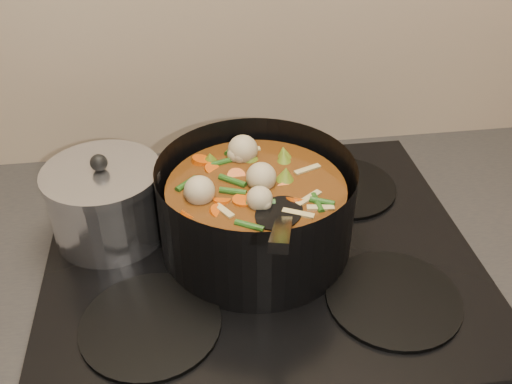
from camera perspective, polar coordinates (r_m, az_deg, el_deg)
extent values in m
cube|color=black|center=(0.88, 0.43, -7.71)|extent=(2.64, 0.64, 0.05)
cube|color=black|center=(0.86, 0.44, -6.02)|extent=(0.62, 0.54, 0.02)
cylinder|color=black|center=(0.75, -10.49, -12.85)|extent=(0.18, 0.18, 0.01)
cylinder|color=black|center=(0.79, 13.57, -10.28)|extent=(0.18, 0.18, 0.01)
cylinder|color=black|center=(0.95, -10.34, -1.04)|extent=(0.18, 0.18, 0.01)
cylinder|color=black|center=(0.98, 8.63, 0.52)|extent=(0.18, 0.18, 0.01)
cylinder|color=black|center=(0.81, 0.00, -1.54)|extent=(0.37, 0.37, 0.14)
cylinder|color=black|center=(0.85, 0.00, -4.99)|extent=(0.27, 0.27, 0.01)
cylinder|color=#643111|center=(0.82, 0.00, -2.18)|extent=(0.25, 0.25, 0.10)
cylinder|color=orange|center=(0.80, 2.64, 0.59)|extent=(0.03, 0.03, 0.03)
cylinder|color=orange|center=(0.84, 1.89, 2.74)|extent=(0.04, 0.04, 0.03)
cylinder|color=orange|center=(0.86, -3.41, 3.48)|extent=(0.04, 0.04, 0.03)
cylinder|color=orange|center=(0.79, -3.73, 0.38)|extent=(0.03, 0.03, 0.03)
cylinder|color=orange|center=(0.74, -3.43, -2.67)|extent=(0.04, 0.03, 0.03)
cylinder|color=orange|center=(0.77, 1.13, -1.10)|extent=(0.04, 0.04, 0.03)
cylinder|color=orange|center=(0.79, 4.77, -0.06)|extent=(0.03, 0.04, 0.03)
cylinder|color=orange|center=(0.85, 4.26, 3.15)|extent=(0.03, 0.03, 0.03)
cylinder|color=orange|center=(0.83, -0.96, 2.35)|extent=(0.04, 0.04, 0.03)
cylinder|color=orange|center=(0.82, -5.43, 1.34)|extent=(0.04, 0.04, 0.03)
sphere|color=tan|center=(0.79, 4.17, 1.44)|extent=(0.04, 0.04, 0.04)
sphere|color=tan|center=(0.83, -1.97, 3.11)|extent=(0.04, 0.04, 0.04)
sphere|color=tan|center=(0.75, -2.84, -0.85)|extent=(0.04, 0.04, 0.04)
sphere|color=tan|center=(0.77, 4.11, 0.33)|extent=(0.04, 0.04, 0.04)
cone|color=olive|center=(0.73, 1.90, -2.60)|extent=(0.04, 0.04, 0.03)
cone|color=olive|center=(0.81, 5.24, 1.96)|extent=(0.04, 0.04, 0.03)
cone|color=olive|center=(0.85, -2.19, 3.63)|extent=(0.04, 0.04, 0.03)
cone|color=olive|center=(0.76, -5.33, -0.75)|extent=(0.04, 0.04, 0.03)
cone|color=olive|center=(0.73, 3.15, -2.25)|extent=(0.04, 0.04, 0.03)
cylinder|color=#235418|center=(0.82, 1.52, 2.16)|extent=(0.01, 0.04, 0.01)
cylinder|color=#235418|center=(0.86, -2.21, 4.11)|extent=(0.03, 0.03, 0.01)
cylinder|color=#235418|center=(0.81, -5.21, 1.69)|extent=(0.04, 0.02, 0.01)
cylinder|color=#235418|center=(0.76, -3.79, -0.71)|extent=(0.02, 0.04, 0.01)
cylinder|color=#235418|center=(0.76, -0.34, -1.14)|extent=(0.02, 0.04, 0.01)
cylinder|color=#235418|center=(0.74, 5.27, -2.31)|extent=(0.04, 0.02, 0.01)
cylinder|color=#235418|center=(0.80, 5.54, 1.05)|extent=(0.03, 0.03, 0.01)
cylinder|color=#235418|center=(0.83, 2.22, 2.71)|extent=(0.01, 0.04, 0.01)
cylinder|color=#235418|center=(0.82, -0.95, 2.31)|extent=(0.03, 0.03, 0.01)
cylinder|color=#235418|center=(0.82, -6.27, 2.00)|extent=(0.04, 0.02, 0.01)
cylinder|color=#235418|center=(0.76, -5.02, -1.05)|extent=(0.02, 0.04, 0.01)
cylinder|color=#235418|center=(0.74, -0.61, -1.95)|extent=(0.03, 0.04, 0.01)
cube|color=tan|center=(0.80, -4.86, 1.14)|extent=(0.04, 0.01, 0.00)
cube|color=tan|center=(0.74, -1.69, -2.26)|extent=(0.02, 0.04, 0.00)
cube|color=tan|center=(0.77, 4.59, -0.69)|extent=(0.04, 0.03, 0.00)
cube|color=tan|center=(0.84, 2.78, 2.87)|extent=(0.04, 0.03, 0.00)
cube|color=tan|center=(0.83, -3.38, 2.59)|extent=(0.03, 0.04, 0.00)
cube|color=tan|center=(0.76, -4.19, -1.11)|extent=(0.04, 0.02, 0.00)
ellipsoid|color=black|center=(0.74, 2.31, -2.22)|extent=(0.09, 0.10, 0.01)
cube|color=black|center=(0.64, 2.59, -4.06)|extent=(0.06, 0.17, 0.10)
cylinder|color=silver|center=(0.87, -14.67, -1.36)|extent=(0.16, 0.16, 0.10)
cylinder|color=silver|center=(0.84, -15.25, 1.78)|extent=(0.17, 0.17, 0.01)
sphere|color=black|center=(0.83, -15.45, 2.84)|extent=(0.02, 0.02, 0.02)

